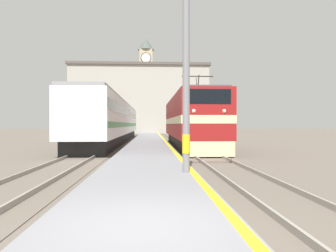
{
  "coord_description": "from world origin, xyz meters",
  "views": [
    {
      "loc": [
        0.16,
        -4.95,
        1.79
      ],
      "look_at": [
        1.4,
        18.57,
        1.67
      ],
      "focal_mm": 35.0,
      "sensor_mm": 36.0,
      "label": 1
    }
  ],
  "objects_px": {
    "locomotive_train": "(190,121)",
    "passenger_train": "(114,121)",
    "clock_tower": "(146,83)",
    "catenary_mast": "(189,50)"
  },
  "relations": [
    {
      "from": "locomotive_train",
      "to": "clock_tower",
      "type": "bearing_deg",
      "value": 94.46
    },
    {
      "from": "clock_tower",
      "to": "catenary_mast",
      "type": "bearing_deg",
      "value": -88.05
    },
    {
      "from": "passenger_train",
      "to": "catenary_mast",
      "type": "xyz_separation_m",
      "value": [
        4.89,
        -23.22,
        1.99
      ]
    },
    {
      "from": "passenger_train",
      "to": "catenary_mast",
      "type": "height_order",
      "value": "catenary_mast"
    },
    {
      "from": "locomotive_train",
      "to": "passenger_train",
      "type": "height_order",
      "value": "locomotive_train"
    },
    {
      "from": "catenary_mast",
      "to": "clock_tower",
      "type": "distance_m",
      "value": 68.58
    },
    {
      "from": "locomotive_train",
      "to": "passenger_train",
      "type": "bearing_deg",
      "value": 129.12
    },
    {
      "from": "passenger_train",
      "to": "clock_tower",
      "type": "relative_size",
      "value": 1.49
    },
    {
      "from": "passenger_train",
      "to": "locomotive_train",
      "type": "bearing_deg",
      "value": -50.88
    },
    {
      "from": "catenary_mast",
      "to": "clock_tower",
      "type": "bearing_deg",
      "value": 91.95
    }
  ]
}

